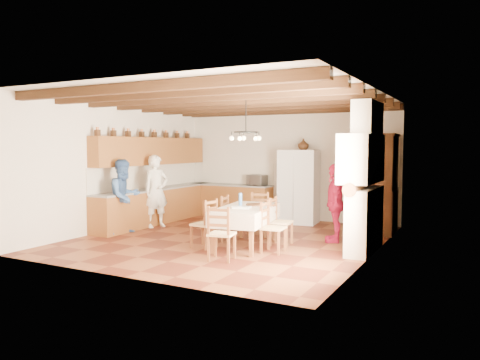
% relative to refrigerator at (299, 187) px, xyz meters
% --- Properties ---
extents(floor, '(6.00, 6.50, 0.02)m').
position_rel_refrigerator_xyz_m(floor, '(-0.55, -2.69, -0.95)').
color(floor, '#522013').
rests_on(floor, ground).
extents(ceiling, '(6.00, 6.50, 0.02)m').
position_rel_refrigerator_xyz_m(ceiling, '(-0.55, -2.69, 2.07)').
color(ceiling, silver).
rests_on(ceiling, ground).
extents(wall_back, '(6.00, 0.02, 3.00)m').
position_rel_refrigerator_xyz_m(wall_back, '(-0.55, 0.57, 0.56)').
color(wall_back, '#EFE0CC').
rests_on(wall_back, ground).
extents(wall_front, '(6.00, 0.02, 3.00)m').
position_rel_refrigerator_xyz_m(wall_front, '(-0.55, -5.95, 0.56)').
color(wall_front, '#EFE0CC').
rests_on(wall_front, ground).
extents(wall_left, '(0.02, 6.50, 3.00)m').
position_rel_refrigerator_xyz_m(wall_left, '(-3.56, -2.69, 0.56)').
color(wall_left, '#EFE0CC').
rests_on(wall_left, ground).
extents(wall_right, '(0.02, 6.50, 3.00)m').
position_rel_refrigerator_xyz_m(wall_right, '(2.46, -2.69, 0.56)').
color(wall_right, '#EFE0CC').
rests_on(wall_right, ground).
extents(ceiling_beams, '(6.00, 6.30, 0.16)m').
position_rel_refrigerator_xyz_m(ceiling_beams, '(-0.55, -2.69, 1.97)').
color(ceiling_beams, '#361E12').
rests_on(ceiling_beams, ground).
extents(lower_cabinets_left, '(0.60, 4.30, 0.86)m').
position_rel_refrigerator_xyz_m(lower_cabinets_left, '(-3.25, -1.64, -0.51)').
color(lower_cabinets_left, brown).
rests_on(lower_cabinets_left, ground).
extents(lower_cabinets_back, '(2.30, 0.60, 0.86)m').
position_rel_refrigerator_xyz_m(lower_cabinets_back, '(-2.10, 0.26, -0.51)').
color(lower_cabinets_back, brown).
rests_on(lower_cabinets_back, ground).
extents(countertop_left, '(0.62, 4.30, 0.04)m').
position_rel_refrigerator_xyz_m(countertop_left, '(-3.25, -1.64, -0.06)').
color(countertop_left, slate).
rests_on(countertop_left, lower_cabinets_left).
extents(countertop_back, '(2.34, 0.62, 0.04)m').
position_rel_refrigerator_xyz_m(countertop_back, '(-2.10, 0.26, -0.06)').
color(countertop_back, slate).
rests_on(countertop_back, lower_cabinets_back).
extents(backsplash_left, '(0.03, 4.30, 0.60)m').
position_rel_refrigerator_xyz_m(backsplash_left, '(-3.54, -1.64, 0.26)').
color(backsplash_left, white).
rests_on(backsplash_left, ground).
extents(backsplash_back, '(2.30, 0.03, 0.60)m').
position_rel_refrigerator_xyz_m(backsplash_back, '(-2.10, 0.54, 0.26)').
color(backsplash_back, white).
rests_on(backsplash_back, ground).
extents(upper_cabinets, '(0.35, 4.20, 0.70)m').
position_rel_refrigerator_xyz_m(upper_cabinets, '(-3.38, -1.64, 0.91)').
color(upper_cabinets, brown).
rests_on(upper_cabinets, ground).
extents(fireplace, '(0.56, 1.60, 2.80)m').
position_rel_refrigerator_xyz_m(fireplace, '(2.17, -2.49, 0.46)').
color(fireplace, beige).
rests_on(fireplace, ground).
extents(wall_picture, '(0.34, 0.03, 0.42)m').
position_rel_refrigerator_xyz_m(wall_picture, '(1.00, 0.54, 0.91)').
color(wall_picture, '#2F2616').
rests_on(wall_picture, ground).
extents(refrigerator, '(1.01, 0.86, 1.88)m').
position_rel_refrigerator_xyz_m(refrigerator, '(0.00, 0.00, 0.00)').
color(refrigerator, silver).
rests_on(refrigerator, floor).
extents(hutch, '(0.59, 1.27, 2.25)m').
position_rel_refrigerator_xyz_m(hutch, '(2.20, -0.34, 0.19)').
color(hutch, '#39240F').
rests_on(hutch, floor).
extents(dining_table, '(1.18, 1.92, 0.79)m').
position_rel_refrigerator_xyz_m(dining_table, '(0.08, -3.16, -0.23)').
color(dining_table, beige).
rests_on(dining_table, floor).
extents(chandelier, '(0.47, 0.47, 0.03)m').
position_rel_refrigerator_xyz_m(chandelier, '(0.08, -3.16, 1.31)').
color(chandelier, black).
rests_on(chandelier, ground).
extents(chair_left_near, '(0.44, 0.46, 0.96)m').
position_rel_refrigerator_xyz_m(chair_left_near, '(-0.60, -3.63, -0.46)').
color(chair_left_near, brown).
rests_on(chair_left_near, floor).
extents(chair_left_far, '(0.46, 0.48, 0.96)m').
position_rel_refrigerator_xyz_m(chair_left_far, '(-0.70, -2.93, -0.46)').
color(chair_left_far, brown).
rests_on(chair_left_far, floor).
extents(chair_right_near, '(0.42, 0.44, 0.96)m').
position_rel_refrigerator_xyz_m(chair_right_near, '(0.77, -3.38, -0.46)').
color(chair_right_near, brown).
rests_on(chair_right_near, floor).
extents(chair_right_far, '(0.44, 0.45, 0.96)m').
position_rel_refrigerator_xyz_m(chair_right_far, '(0.64, -2.69, -0.46)').
color(chair_right_far, brown).
rests_on(chair_right_far, floor).
extents(chair_end_near, '(0.49, 0.47, 0.96)m').
position_rel_refrigerator_xyz_m(chair_end_near, '(0.21, -4.34, -0.46)').
color(chair_end_near, brown).
rests_on(chair_end_near, floor).
extents(chair_end_far, '(0.51, 0.49, 0.96)m').
position_rel_refrigerator_xyz_m(chair_end_far, '(-0.16, -2.07, -0.46)').
color(chair_end_far, brown).
rests_on(chair_end_far, floor).
extents(person_man, '(0.64, 0.76, 1.77)m').
position_rel_refrigerator_xyz_m(person_man, '(-2.86, -2.19, -0.06)').
color(person_man, white).
rests_on(person_man, floor).
extents(person_woman_blue, '(0.78, 0.92, 1.68)m').
position_rel_refrigerator_xyz_m(person_woman_blue, '(-2.96, -3.22, -0.10)').
color(person_woman_blue, '#3C63A3').
rests_on(person_woman_blue, floor).
extents(person_woman_red, '(0.66, 1.03, 1.62)m').
position_rel_refrigerator_xyz_m(person_woman_red, '(1.50, -1.89, -0.13)').
color(person_woman_red, '#AA1336').
rests_on(person_woman_red, floor).
extents(microwave, '(0.56, 0.43, 0.28)m').
position_rel_refrigerator_xyz_m(microwave, '(-1.32, 0.26, 0.10)').
color(microwave, silver).
rests_on(microwave, countertop_back).
extents(fridge_vase, '(0.29, 0.29, 0.29)m').
position_rel_refrigerator_xyz_m(fridge_vase, '(0.11, 0.00, 1.08)').
color(fridge_vase, '#39240F').
rests_on(fridge_vase, refrigerator).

